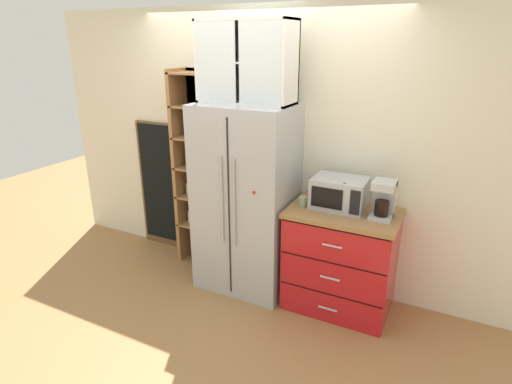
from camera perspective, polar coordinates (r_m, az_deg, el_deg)
ground_plane at (r=4.19m, az=-1.48°, el=-12.36°), size 10.50×10.50×0.00m
wall_back_cream at (r=4.01m, az=1.06°, el=6.07°), size 4.82×0.10×2.55m
refrigerator at (r=3.82m, az=-1.34°, el=-1.00°), size 0.85×0.65×1.74m
pantry_shelf_column at (r=4.29m, az=-7.82°, el=3.22°), size 0.44×0.32×2.00m
counter_cabinet at (r=3.72m, az=11.51°, el=-9.05°), size 0.91×0.61×0.92m
microwave at (r=3.53m, az=11.38°, el=-0.14°), size 0.44×0.33×0.26m
coffee_maker at (r=3.42m, az=17.08°, el=-0.91°), size 0.17×0.20×0.31m
mug_sage at (r=3.55m, az=6.46°, el=-1.31°), size 0.11×0.07×0.08m
bottle_green at (r=3.43m, az=11.90°, el=-1.12°), size 0.06×0.06×0.26m
bottle_clear at (r=3.45m, az=11.97°, el=-1.09°), size 0.07×0.07×0.25m
upper_cabinet at (r=3.61m, az=-1.13°, el=17.39°), size 0.82×0.32×0.67m
chalkboard_menu at (r=4.74m, az=-12.65°, el=0.80°), size 0.60×0.04×1.43m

